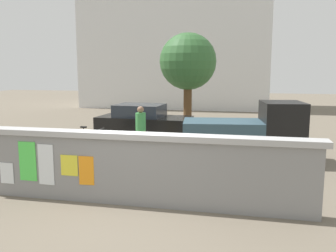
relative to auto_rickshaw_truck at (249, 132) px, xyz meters
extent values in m
plane|color=#6B6051|center=(-2.36, 3.73, -0.90)|extent=(60.00, 60.00, 0.00)
cube|color=gray|center=(-2.36, -4.27, -0.20)|extent=(7.42, 0.30, 1.41)
cube|color=#AAAAAA|center=(-2.36, -4.27, 0.57)|extent=(7.62, 0.42, 0.12)
cube|color=silver|center=(-5.26, -4.43, -0.37)|extent=(0.34, 0.02, 0.47)
cube|color=#4CD84C|center=(-4.73, -4.43, -0.07)|extent=(0.41, 0.02, 0.87)
cube|color=silver|center=(-4.28, -4.43, -0.12)|extent=(0.37, 0.02, 0.90)
cube|color=yellow|center=(-3.73, -4.43, -0.10)|extent=(0.39, 0.01, 0.45)
cube|color=orange|center=(-3.35, -4.43, -0.19)|extent=(0.33, 0.03, 0.62)
cylinder|color=black|center=(1.00, 0.79, -0.55)|extent=(0.72, 0.29, 0.70)
cylinder|color=black|center=(1.17, -0.50, -0.55)|extent=(0.72, 0.29, 0.70)
cylinder|color=black|center=(-1.48, 0.46, -0.55)|extent=(0.72, 0.29, 0.70)
cylinder|color=black|center=(-1.31, -0.83, -0.55)|extent=(0.72, 0.29, 0.70)
cube|color=black|center=(0.98, 0.13, 0.20)|extent=(1.39, 1.64, 1.50)
cube|color=#334C59|center=(-0.80, -0.11, -0.10)|extent=(2.58, 1.80, 0.90)
cylinder|color=black|center=(-2.90, 3.60, -0.60)|extent=(0.61, 0.22, 0.60)
cylinder|color=black|center=(-2.99, 2.14, -0.60)|extent=(0.61, 0.22, 0.60)
cylinder|color=black|center=(-5.40, 3.74, -0.60)|extent=(0.61, 0.22, 0.60)
cylinder|color=black|center=(-5.49, 2.29, -0.60)|extent=(0.61, 0.22, 0.60)
cube|color=black|center=(-4.20, 2.94, -0.30)|extent=(3.89, 1.92, 0.60)
cube|color=#262D38|center=(-4.39, 2.95, 0.25)|extent=(1.99, 1.65, 0.50)
cylinder|color=black|center=(-3.95, -2.18, -0.60)|extent=(0.61, 0.18, 0.60)
cylinder|color=black|center=(-2.66, -2.01, -0.60)|extent=(0.61, 0.20, 0.60)
cube|color=silver|center=(-3.31, -2.09, -0.32)|extent=(1.02, 0.37, 0.32)
cube|color=black|center=(-3.11, -2.06, -0.14)|extent=(0.58, 0.29, 0.10)
cube|color=#262626|center=(-3.85, -2.16, -0.05)|extent=(0.11, 0.56, 0.03)
cylinder|color=black|center=(-5.83, -2.49, -0.57)|extent=(0.65, 0.17, 0.66)
cylinder|color=black|center=(-4.81, -2.29, -0.57)|extent=(0.65, 0.17, 0.66)
cube|color=#1933A5|center=(-5.32, -2.39, -0.39)|extent=(0.94, 0.23, 0.06)
cylinder|color=#1933A5|center=(-5.17, -2.36, -0.17)|extent=(0.04, 0.04, 0.40)
cube|color=black|center=(-5.17, -2.36, 0.03)|extent=(0.21, 0.12, 0.05)
cube|color=black|center=(-5.79, -2.48, -0.02)|extent=(0.13, 0.44, 0.03)
cylinder|color=black|center=(-4.68, -0.31, -0.57)|extent=(0.66, 0.06, 0.66)
cylinder|color=black|center=(-5.73, -0.33, -0.57)|extent=(0.66, 0.06, 0.66)
cube|color=black|center=(-5.21, -0.32, -0.39)|extent=(0.95, 0.06, 0.06)
cylinder|color=black|center=(-5.36, -0.32, -0.17)|extent=(0.03, 0.03, 0.40)
cube|color=black|center=(-5.36, -0.32, 0.03)|extent=(0.20, 0.08, 0.05)
cube|color=black|center=(-4.73, -0.31, -0.02)|extent=(0.05, 0.44, 0.03)
cylinder|color=yellow|center=(-3.60, 0.10, -0.50)|extent=(0.12, 0.12, 0.80)
cylinder|color=yellow|center=(-3.42, 0.13, -0.50)|extent=(0.12, 0.12, 0.80)
cylinder|color=#3F994C|center=(-3.51, 0.11, 0.20)|extent=(0.40, 0.40, 0.60)
sphere|color=#8C664C|center=(-3.51, 0.11, 0.61)|extent=(0.22, 0.22, 0.22)
cylinder|color=brown|center=(-2.88, 5.90, 0.23)|extent=(0.40, 0.40, 2.26)
sphere|color=#30602F|center=(-2.88, 5.90, 2.30)|extent=(2.69, 2.69, 2.69)
cube|color=silver|center=(-5.46, 16.40, 3.13)|extent=(13.64, 6.06, 8.05)
camera|label=1|loc=(-0.08, -11.25, 1.92)|focal=38.57mm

